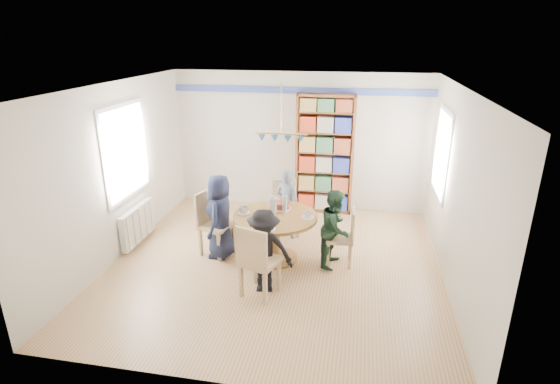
% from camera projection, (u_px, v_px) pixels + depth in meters
% --- Properties ---
extents(ground, '(5.00, 5.00, 0.00)m').
position_uv_depth(ground, '(275.00, 264.00, 6.77)').
color(ground, tan).
extents(room_shell, '(5.00, 5.00, 5.00)m').
position_uv_depth(room_shell, '(269.00, 146.00, 7.04)').
color(room_shell, white).
rests_on(room_shell, ground).
extents(radiator, '(0.12, 1.00, 0.60)m').
position_uv_depth(radiator, '(138.00, 224.00, 7.34)').
color(radiator, silver).
rests_on(radiator, ground).
extents(dining_table, '(1.30, 1.30, 0.75)m').
position_uv_depth(dining_table, '(275.00, 227.00, 6.74)').
color(dining_table, olive).
rests_on(dining_table, ground).
extents(chair_left, '(0.59, 0.59, 1.04)m').
position_uv_depth(chair_left, '(212.00, 220.00, 6.94)').
color(chair_left, tan).
rests_on(chair_left, ground).
extents(chair_right, '(0.42, 0.42, 0.91)m').
position_uv_depth(chair_right, '(345.00, 234.00, 6.62)').
color(chair_right, tan).
rests_on(chair_right, ground).
extents(chair_far, '(0.55, 0.55, 0.96)m').
position_uv_depth(chair_far, '(285.00, 205.00, 7.69)').
color(chair_far, tan).
rests_on(chair_far, ground).
extents(chair_near, '(0.58, 0.58, 1.05)m').
position_uv_depth(chair_near, '(257.00, 259.00, 5.75)').
color(chair_near, tan).
rests_on(chair_near, ground).
extents(person_left, '(0.43, 0.66, 1.36)m').
position_uv_depth(person_left, '(220.00, 216.00, 6.81)').
color(person_left, '#171C32').
rests_on(person_left, ground).
extents(person_right, '(0.58, 0.67, 1.21)m').
position_uv_depth(person_right, '(335.00, 228.00, 6.58)').
color(person_right, '#193322').
rests_on(person_right, ground).
extents(person_far, '(0.52, 0.43, 1.22)m').
position_uv_depth(person_far, '(287.00, 204.00, 7.50)').
color(person_far, gray).
rests_on(person_far, ground).
extents(person_near, '(0.83, 0.54, 1.20)m').
position_uv_depth(person_near, '(264.00, 251.00, 5.90)').
color(person_near, black).
rests_on(person_near, ground).
extents(bookshelf, '(1.10, 0.33, 2.32)m').
position_uv_depth(bookshelf, '(325.00, 155.00, 8.45)').
color(bookshelf, brown).
rests_on(bookshelf, ground).
extents(tableware, '(1.20, 1.20, 0.32)m').
position_uv_depth(tableware, '(274.00, 210.00, 6.68)').
color(tableware, white).
rests_on(tableware, dining_table).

